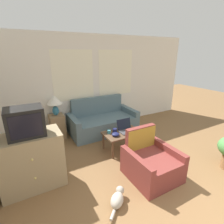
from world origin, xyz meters
name	(u,v)px	position (x,y,z in m)	size (l,w,h in m)	color
wall_back	(98,83)	(0.00, 4.12, 1.31)	(6.15, 0.06, 2.60)	white
couch	(102,122)	(-0.11, 3.66, 0.27)	(1.83, 0.90, 0.93)	slate
armchair	(150,163)	(-0.19, 1.54, 0.26)	(0.81, 0.84, 0.84)	brown
tv_dresser	(32,161)	(-2.05, 2.27, 0.47)	(0.96, 0.55, 0.93)	#998460
television	(25,122)	(-2.05, 2.27, 1.15)	(0.52, 0.39, 0.44)	black
side_table	(57,127)	(-1.32, 3.84, 0.31)	(0.35, 0.35, 0.63)	#937551
table_lamp	(55,102)	(-1.32, 3.84, 0.98)	(0.38, 0.38, 0.51)	teal
coffee_table	(122,135)	(-0.15, 2.55, 0.37)	(0.86, 0.53, 0.42)	brown
laptop	(126,129)	(-0.04, 2.58, 0.48)	(0.36, 0.31, 0.26)	#47474C
cup_navy	(115,130)	(-0.29, 2.65, 0.47)	(0.10, 0.10, 0.09)	#191E4C
cup_yellow	(109,132)	(-0.44, 2.65, 0.46)	(0.08, 0.08, 0.08)	teal
snack_bowl	(116,134)	(-0.37, 2.47, 0.46)	(0.17, 0.17, 0.07)	#191E4C
cat_black	(117,199)	(-1.04, 1.26, 0.10)	(0.41, 0.40, 0.19)	#B7AD9E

